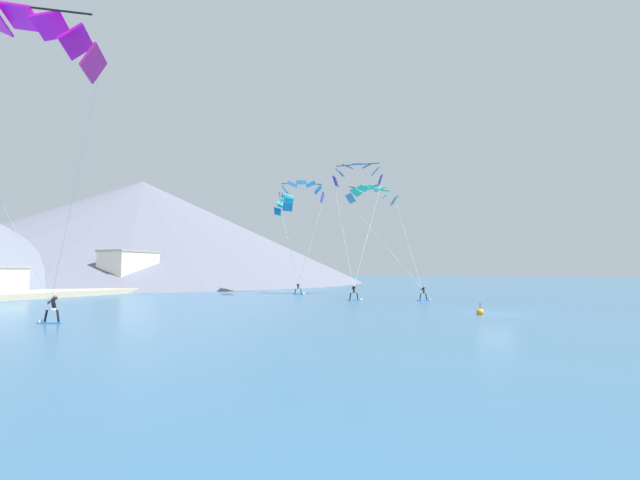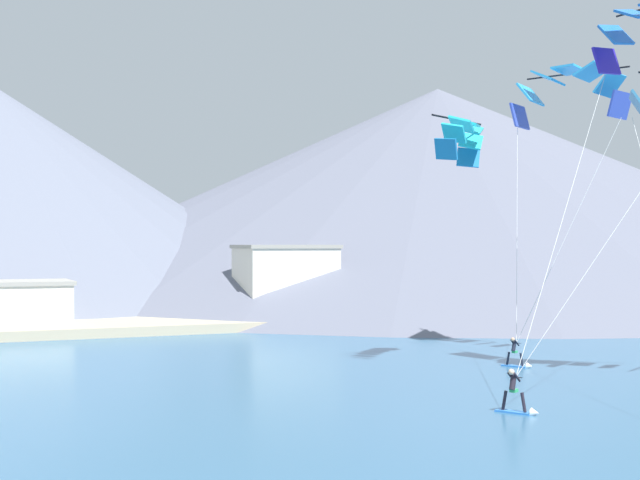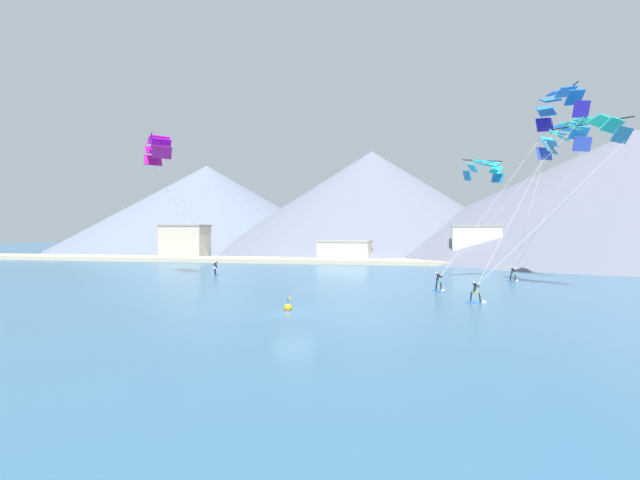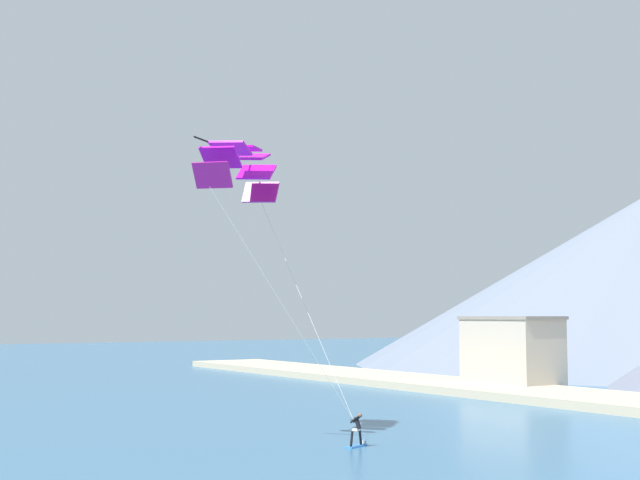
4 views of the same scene
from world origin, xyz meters
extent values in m
plane|color=#336084|center=(0.00, 0.00, 0.00)|extent=(400.00, 400.00, 0.00)
cube|color=#337FDB|center=(9.18, 14.65, 0.04)|extent=(1.11, 1.46, 0.07)
cylinder|color=#231E28|center=(8.98, 14.99, 0.45)|extent=(0.24, 0.28, 0.76)
cylinder|color=#231E28|center=(9.38, 14.31, 0.45)|extent=(0.24, 0.28, 0.76)
cube|color=#33B266|center=(9.18, 14.65, 0.86)|extent=(0.40, 0.37, 0.12)
cylinder|color=#231E28|center=(9.11, 14.61, 1.21)|extent=(0.47, 0.40, 0.65)
cylinder|color=#231E28|center=(9.13, 14.76, 1.39)|extent=(0.52, 0.35, 0.42)
cylinder|color=#231E28|center=(9.26, 14.55, 1.39)|extent=(0.52, 0.35, 0.42)
cylinder|color=black|center=(9.35, 14.75, 1.36)|extent=(0.29, 0.46, 0.03)
sphere|color=beige|center=(8.99, 14.54, 1.61)|extent=(0.23, 0.23, 0.23)
cone|color=white|center=(9.62, 13.90, 0.10)|extent=(0.46, 0.44, 0.36)
cube|color=#337FDB|center=(11.83, 7.63, 0.04)|extent=(1.37, 1.29, 0.07)
cylinder|color=#14232D|center=(11.54, 7.89, 0.42)|extent=(0.25, 0.24, 0.71)
cylinder|color=#14232D|center=(12.13, 7.36, 0.42)|extent=(0.25, 0.24, 0.71)
cube|color=yellow|center=(11.83, 7.63, 0.81)|extent=(0.37, 0.37, 0.12)
cylinder|color=#14232D|center=(11.79, 7.58, 1.13)|extent=(0.39, 0.40, 0.60)
cylinder|color=#14232D|center=(11.77, 7.73, 1.30)|extent=(0.40, 0.43, 0.39)
cylinder|color=#14232D|center=(11.94, 7.58, 1.30)|extent=(0.40, 0.43, 0.39)
cylinder|color=black|center=(11.97, 7.79, 1.28)|extent=(0.41, 0.37, 0.03)
sphere|color=tan|center=(11.72, 7.50, 1.52)|extent=(0.22, 0.22, 0.22)
cone|color=white|center=(12.48, 7.05, 0.10)|extent=(0.46, 0.47, 0.36)
cube|color=#337FDB|center=(16.91, 25.44, 0.04)|extent=(1.04, 1.48, 0.07)
cylinder|color=black|center=(16.73, 25.79, 0.41)|extent=(0.21, 0.26, 0.69)
cylinder|color=black|center=(17.09, 25.08, 0.41)|extent=(0.21, 0.26, 0.69)
cube|color=#33B266|center=(16.91, 25.44, 0.79)|extent=(0.36, 0.33, 0.12)
cylinder|color=black|center=(16.84, 25.40, 1.11)|extent=(0.44, 0.36, 0.59)
cylinder|color=black|center=(16.87, 25.54, 1.27)|extent=(0.48, 0.29, 0.38)
cylinder|color=black|center=(16.98, 25.34, 1.27)|extent=(0.48, 0.29, 0.38)
cylinder|color=black|center=(17.09, 25.52, 1.25)|extent=(0.26, 0.48, 0.03)
sphere|color=tan|center=(16.72, 25.34, 1.47)|extent=(0.21, 0.21, 0.21)
cone|color=white|center=(17.31, 24.66, 0.10)|extent=(0.46, 0.43, 0.36)
cube|color=#337FDB|center=(-17.42, 25.26, 0.04)|extent=(0.92, 1.50, 0.07)
cylinder|color=black|center=(-17.28, 24.89, 0.45)|extent=(0.21, 0.29, 0.77)
cylinder|color=black|center=(-17.56, 25.63, 0.45)|extent=(0.21, 0.29, 0.77)
cube|color=white|center=(-17.42, 25.26, 0.87)|extent=(0.39, 0.35, 0.12)
cylinder|color=black|center=(-17.33, 25.29, 1.22)|extent=(0.49, 0.37, 0.66)
cylinder|color=black|center=(-17.38, 25.14, 1.41)|extent=(0.55, 0.28, 0.43)
cylinder|color=black|center=(-17.47, 25.37, 1.41)|extent=(0.55, 0.28, 0.43)
cylinder|color=black|center=(-17.59, 25.19, 1.37)|extent=(0.21, 0.50, 0.03)
sphere|color=brown|center=(-17.19, 25.35, 1.62)|extent=(0.24, 0.24, 0.24)
cone|color=white|center=(-17.73, 26.07, 0.10)|extent=(0.44, 0.41, 0.36)
cube|color=#2D1DAB|center=(19.06, 20.78, 15.61)|extent=(1.62, 0.71, 1.45)
cube|color=blue|center=(19.06, 20.09, 16.76)|extent=(1.74, 1.22, 1.29)
cube|color=blue|center=(19.24, 19.01, 17.54)|extent=(1.81, 1.60, 0.91)
cube|color=blue|center=(19.57, 17.74, 17.82)|extent=(1.83, 1.77, 0.37)
cube|color=blue|center=(19.99, 16.49, 17.54)|extent=(1.78, 1.78, 0.91)
cube|color=blue|center=(20.43, 15.49, 16.76)|extent=(1.67, 1.57, 1.29)
cube|color=#2D1DAB|center=(20.80, 14.91, 15.61)|extent=(1.52, 1.16, 1.45)
cylinder|color=black|center=(20.20, 17.93, 17.94)|extent=(0.82, 6.04, 0.10)
cylinder|color=silver|center=(14.23, 17.84, 8.16)|extent=(9.82, 6.23, 13.61)
cylinder|color=silver|center=(15.15, 14.78, 8.16)|extent=(11.63, 0.09, 13.61)
cube|color=teal|center=(19.07, 18.56, 13.09)|extent=(1.59, 1.84, 1.35)
cube|color=#28C7A5|center=(19.78, 18.02, 14.04)|extent=(1.84, 2.02, 1.15)
cube|color=#28C7A5|center=(20.62, 17.25, 14.65)|extent=(2.02, 2.10, 0.82)
cube|color=#28C7A5|center=(21.50, 16.32, 14.87)|extent=(2.10, 2.08, 0.40)
cube|color=#28C7A5|center=(22.33, 15.34, 14.65)|extent=(2.11, 1.99, 0.82)
cube|color=#28C7A5|center=(23.01, 14.42, 14.04)|extent=(2.04, 1.79, 1.15)
cube|color=teal|center=(23.47, 13.66, 13.09)|extent=(1.88, 1.52, 1.35)
cylinder|color=black|center=(22.04, 16.80, 14.74)|extent=(5.45, 4.29, 0.10)
cylinder|color=silver|center=(15.38, 13.25, 6.90)|extent=(6.85, 10.97, 11.27)
cylinder|color=silver|center=(17.78, 10.57, 6.90)|extent=(11.66, 5.61, 11.27)
cube|color=#3248B8|center=(20.95, 30.57, 14.26)|extent=(1.83, 1.32, 1.51)
cube|color=#2BA0E2|center=(21.31, 30.01, 15.51)|extent=(2.05, 1.79, 1.32)
cube|color=#2BA0E2|center=(21.83, 28.99, 16.37)|extent=(2.21, 2.06, 0.89)
cube|color=#2BA0E2|center=(22.39, 27.72, 16.68)|extent=(2.27, 2.08, 0.30)
cube|color=#2BA0E2|center=(22.90, 26.42, 16.37)|extent=(2.25, 1.93, 0.89)
cube|color=#2BA0E2|center=(23.26, 25.35, 15.51)|extent=(2.14, 1.55, 1.32)
cube|color=#3248B8|center=(23.40, 24.69, 14.26)|extent=(1.94, 1.02, 1.51)
cylinder|color=black|center=(23.15, 28.04, 16.60)|extent=(3.04, 5.58, 0.10)
cylinder|color=silver|center=(18.96, 28.08, 7.40)|extent=(3.80, 5.16, 12.32)
cylinder|color=silver|center=(20.23, 25.04, 7.40)|extent=(6.33, 0.99, 12.32)
cube|color=#AD1880|center=(-20.44, 18.35, 14.04)|extent=(2.16, 1.85, 1.37)
cube|color=#CA0CC3|center=(-20.94, 19.04, 15.11)|extent=(2.38, 2.16, 1.12)
cube|color=#CA0CC3|center=(-21.66, 19.97, 15.81)|extent=(2.50, 2.36, 0.73)
cube|color=#CA0CC3|center=(-22.51, 21.01, 16.06)|extent=(2.51, 2.43, 0.24)
cube|color=#CA0CC3|center=(-23.38, 22.04, 15.81)|extent=(2.45, 2.42, 0.73)
cube|color=#CA0CC3|center=(-24.17, 22.91, 15.11)|extent=(2.29, 2.27, 1.12)
cube|color=#AD1880|center=(-24.76, 23.52, 14.04)|extent=(2.03, 2.01, 1.37)
cylinder|color=black|center=(-23.23, 20.41, 16.11)|extent=(4.19, 5.63, 0.10)
cylinder|color=silver|center=(-18.94, 21.66, 7.39)|extent=(2.74, 7.11, 12.05)
cylinder|color=silver|center=(-21.27, 24.45, 7.39)|extent=(7.41, 1.52, 12.05)
cube|color=#1A75B4|center=(12.12, 24.52, 11.32)|extent=(0.93, 1.38, 1.18)
cube|color=#20BDCB|center=(12.70, 24.71, 12.17)|extent=(1.24, 1.57, 1.12)
cube|color=#20BDCB|center=(13.43, 25.17, 12.74)|extent=(1.48, 1.64, 0.87)
cube|color=#20BDCB|center=(14.21, 25.84, 12.94)|extent=(1.62, 1.62, 0.48)
cube|color=#20BDCB|center=(14.89, 26.59, 12.74)|extent=(1.64, 1.49, 0.87)
cube|color=#20BDCB|center=(15.38, 27.31, 12.17)|extent=(1.57, 1.25, 1.12)
cube|color=#1A75B4|center=(15.58, 27.88, 11.32)|extent=(1.38, 0.95, 1.18)
cylinder|color=black|center=(13.84, 26.21, 13.10)|extent=(4.35, 2.25, 0.10)
sphere|color=orange|center=(-0.72, 1.06, 0.15)|extent=(0.56, 0.56, 0.56)
cylinder|color=black|center=(-0.72, 1.06, 0.65)|extent=(0.04, 0.04, 0.44)
cube|color=orange|center=(-0.63, 1.06, 0.83)|extent=(0.18, 0.01, 0.12)
cube|color=#BCAD8E|center=(0.00, 53.43, 0.35)|extent=(180.00, 10.00, 0.70)
cube|color=#B7AD9E|center=(-38.83, 57.26, 3.21)|extent=(8.64, 5.06, 6.42)
cube|color=gray|center=(-38.83, 57.26, 6.57)|extent=(8.98, 5.26, 0.30)
cube|color=silver|center=(-6.74, 54.90, 1.77)|extent=(8.72, 5.83, 3.54)
cube|color=#9D9992|center=(-6.74, 54.90, 3.69)|extent=(9.07, 6.06, 0.30)
cube|color=beige|center=(38.97, 55.04, 3.17)|extent=(6.33, 5.35, 6.33)
cube|color=gray|center=(38.97, 55.04, 6.48)|extent=(6.59, 5.57, 0.30)
cube|color=silver|center=(15.27, 55.35, 3.08)|extent=(7.68, 5.50, 6.17)
cube|color=#99958B|center=(15.27, 55.35, 6.32)|extent=(7.99, 5.73, 0.30)
cone|color=slate|center=(51.37, 91.52, 13.89)|extent=(121.19, 121.19, 27.79)
cone|color=slate|center=(-7.32, 95.35, 12.94)|extent=(81.18, 81.18, 25.87)
cone|color=slate|center=(-57.93, 105.88, 12.58)|extent=(87.19, 87.19, 25.16)
camera|label=1|loc=(-35.25, -1.18, 3.35)|focal=24.00mm
camera|label=2|loc=(-11.28, -14.11, 6.55)|focal=50.00mm
camera|label=3|loc=(9.09, -31.02, 5.23)|focal=28.00mm
camera|label=4|loc=(21.21, -1.24, 6.77)|focal=50.00mm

